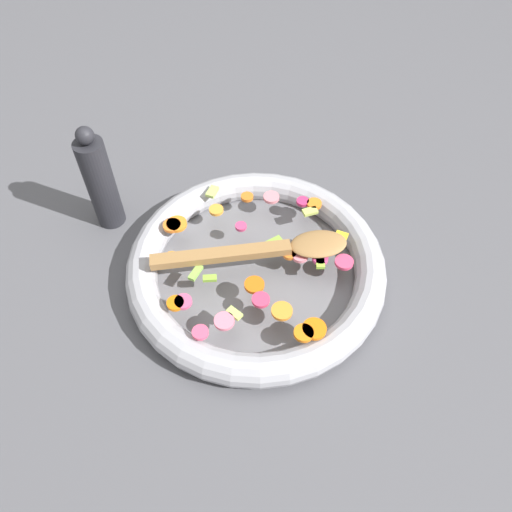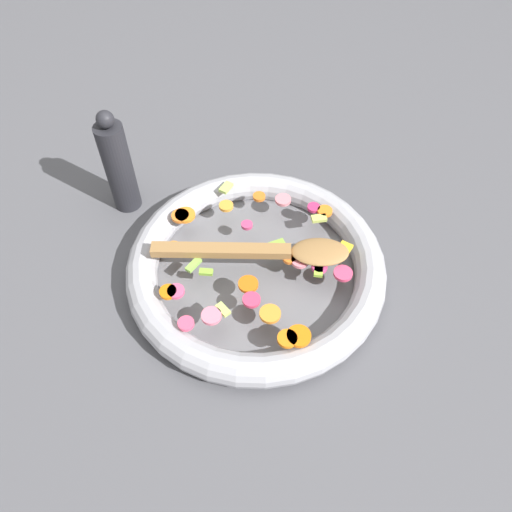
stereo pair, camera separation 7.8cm
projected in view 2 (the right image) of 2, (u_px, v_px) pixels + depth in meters
The scene contains 5 objects.
ground_plane at pixel (256, 275), 0.82m from camera, with size 4.00×4.00×0.00m, color #4C4C51.
skillet at pixel (256, 267), 0.81m from camera, with size 0.42×0.42×0.05m.
chopped_vegetables at pixel (255, 261), 0.78m from camera, with size 0.33×0.34×0.01m.
wooden_spoon at pixel (272, 251), 0.77m from camera, with size 0.26×0.23×0.01m.
pepper_mill at pixel (118, 166), 0.85m from camera, with size 0.05×0.05×0.20m.
Camera 2 is at (-0.32, 0.37, 0.67)m, focal length 35.00 mm.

